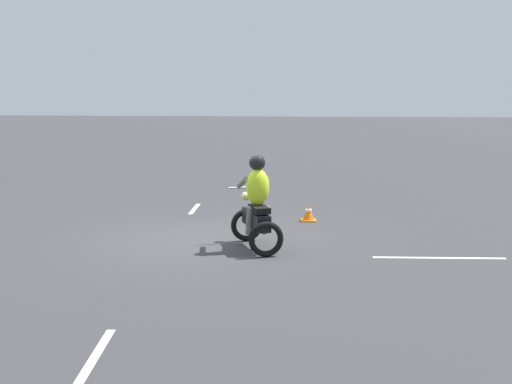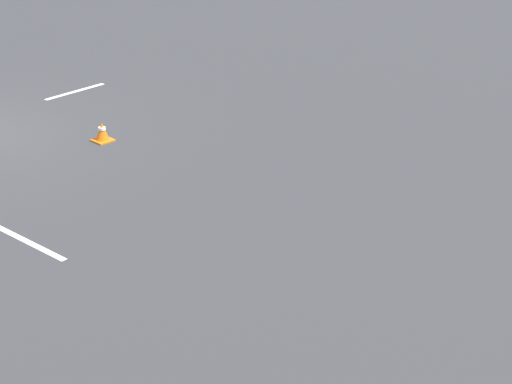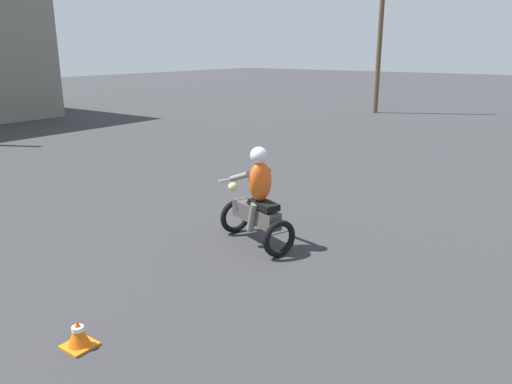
{
  "view_description": "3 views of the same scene",
  "coord_description": "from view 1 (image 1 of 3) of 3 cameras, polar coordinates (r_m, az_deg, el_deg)",
  "views": [
    {
      "loc": [
        12.69,
        2.36,
        2.76
      ],
      "look_at": [
        0.57,
        1.1,
        1.0
      ],
      "focal_mm": 50.0,
      "sensor_mm": 36.0,
      "label": 1
    },
    {
      "loc": [
        7.27,
        15.51,
        6.11
      ],
      "look_at": [
        -1.08,
        6.89,
        0.9
      ],
      "focal_mm": 70.0,
      "sensor_mm": 36.0,
      "label": 2
    },
    {
      "loc": [
        -9.03,
        8.12,
        3.15
      ],
      "look_at": [
        -2.73,
        12.68,
        0.9
      ],
      "focal_mm": 35.0,
      "sensor_mm": 36.0,
      "label": 3
    }
  ],
  "objects": [
    {
      "name": "ground_plane",
      "position": [
        13.2,
        -4.52,
        -3.87
      ],
      "size": [
        120.0,
        120.0,
        0.0
      ],
      "primitive_type": "plane",
      "color": "#333335"
    },
    {
      "name": "motorcycle_rider_foreground",
      "position": [
        12.33,
        0.04,
        -1.28
      ],
      "size": [
        1.55,
        1.08,
        1.66
      ],
      "rotation": [
        0.0,
        0.0,
        1.93
      ],
      "color": "black",
      "rests_on": "ground"
    },
    {
      "name": "traffic_cone_mid_left",
      "position": [
        15.08,
        4.23,
        -1.72
      ],
      "size": [
        0.32,
        0.32,
        0.34
      ],
      "color": "orange",
      "rests_on": "ground"
    },
    {
      "name": "lane_stripe_e",
      "position": [
        7.69,
        -12.98,
        -13.03
      ],
      "size": [
        1.91,
        0.29,
        0.01
      ],
      "primitive_type": "cube",
      "rotation": [
        0.0,
        0.0,
        1.67
      ],
      "color": "silver",
      "rests_on": "ground"
    },
    {
      "name": "lane_stripe_n",
      "position": [
        12.19,
        14.43,
        -5.12
      ],
      "size": [
        0.24,
        2.18,
        0.01
      ],
      "primitive_type": "cube",
      "rotation": [
        0.0,
        0.0,
        3.2
      ],
      "color": "silver",
      "rests_on": "ground"
    },
    {
      "name": "lane_stripe_w",
      "position": [
        16.65,
        -4.94,
        -1.34
      ],
      "size": [
        1.45,
        0.18,
        0.01
      ],
      "primitive_type": "cube",
      "rotation": [
        0.0,
        0.0,
        4.77
      ],
      "color": "silver",
      "rests_on": "ground"
    }
  ]
}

